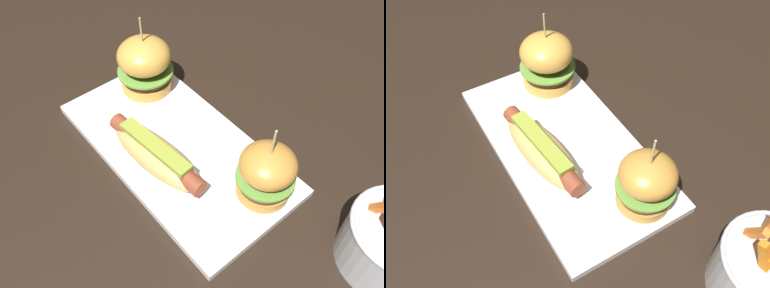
% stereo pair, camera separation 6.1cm
% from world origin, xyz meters
% --- Properties ---
extents(ground_plane, '(3.00, 3.00, 0.00)m').
position_xyz_m(ground_plane, '(0.00, 0.00, 0.00)').
color(ground_plane, black).
extents(platter_main, '(0.40, 0.21, 0.01)m').
position_xyz_m(platter_main, '(0.00, 0.00, 0.01)').
color(platter_main, white).
rests_on(platter_main, ground).
extents(hot_dog, '(0.19, 0.08, 0.05)m').
position_xyz_m(hot_dog, '(0.01, -0.05, 0.04)').
color(hot_dog, tan).
rests_on(hot_dog, platter_main).
extents(slider_left, '(0.10, 0.10, 0.14)m').
position_xyz_m(slider_left, '(-0.15, 0.05, 0.06)').
color(slider_left, gold).
rests_on(slider_left, platter_main).
extents(slider_right, '(0.09, 0.09, 0.13)m').
position_xyz_m(slider_right, '(0.15, 0.04, 0.06)').
color(slider_right, '#C48636').
rests_on(slider_right, platter_main).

